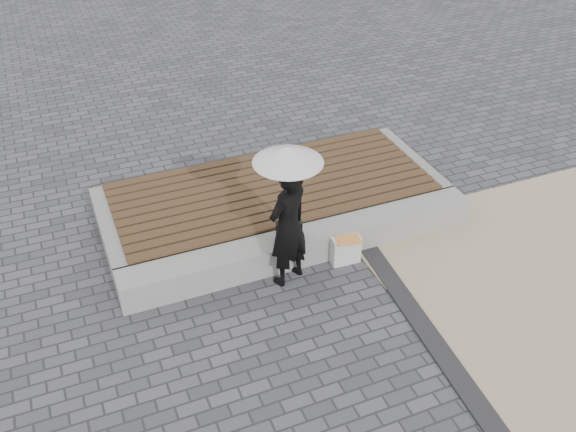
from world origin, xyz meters
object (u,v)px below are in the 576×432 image
object	(u,v)px
canvas_tote	(346,250)
handbag	(289,230)
woman	(288,226)
seating_ledge	(304,245)
parasol	(288,154)

from	to	relation	value
canvas_tote	handbag	bearing A→B (deg)	159.02
woman	canvas_tote	xyz separation A→B (m)	(0.84, 0.02, -0.64)
seating_ledge	canvas_tote	size ratio (longest dim) A/B	12.21
woman	handbag	bearing A→B (deg)	-139.43
woman	parasol	world-z (taller)	parasol
seating_ledge	canvas_tote	xyz separation A→B (m)	(0.46, -0.32, 0.00)
seating_ledge	handbag	size ratio (longest dim) A/B	14.73
woman	parasol	size ratio (longest dim) A/B	1.60
handbag	canvas_tote	world-z (taller)	handbag
handbag	canvas_tote	distance (m)	0.82
seating_ledge	canvas_tote	distance (m)	0.56
woman	parasol	distance (m)	1.01
seating_ledge	handbag	xyz separation A→B (m)	(-0.23, -0.01, 0.32)
handbag	canvas_tote	size ratio (longest dim) A/B	0.83
seating_ledge	handbag	bearing A→B (deg)	-177.71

